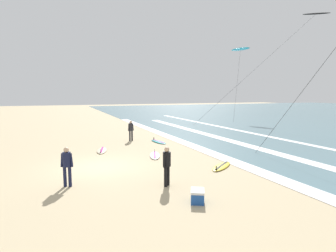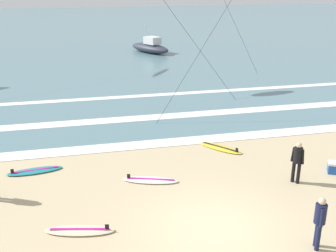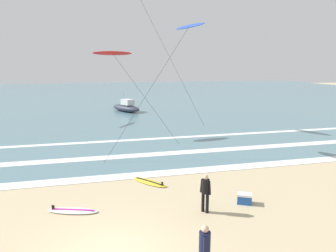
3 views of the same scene
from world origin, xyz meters
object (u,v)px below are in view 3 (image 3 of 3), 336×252
(surfboard_right_spare, at_px, (73,211))
(kite_blue_high_right, at_px, (189,27))
(surfer_mid_group, at_px, (205,190))
(offshore_boat, at_px, (126,107))
(cooler_box, at_px, (245,198))
(surfer_background_far, at_px, (205,247))
(kite_red_low_near, at_px, (113,54))
(surfboard_near_water, at_px, (150,182))

(surfboard_right_spare, height_order, kite_blue_high_right, kite_blue_high_right)
(surfer_mid_group, height_order, offshore_boat, offshore_boat)
(offshore_boat, relative_size, cooler_box, 7.14)
(cooler_box, bearing_deg, surfer_background_far, -129.52)
(surfer_mid_group, bearing_deg, kite_red_low_near, 99.48)
(kite_red_low_near, relative_size, offshore_boat, 1.31)
(surfboard_right_spare, bearing_deg, kite_red_low_near, 78.61)
(kite_blue_high_right, bearing_deg, surfboard_near_water, -124.24)
(offshore_boat, bearing_deg, cooler_box, -85.80)
(cooler_box, bearing_deg, kite_blue_high_right, 89.13)
(kite_blue_high_right, distance_m, cooler_box, 11.86)
(surfboard_right_spare, xyz_separation_m, cooler_box, (7.16, -0.95, 0.18))
(kite_blue_high_right, height_order, offshore_boat, kite_blue_high_right)
(surfboard_near_water, xyz_separation_m, kite_red_low_near, (-0.87, 11.24, 6.72))
(surfboard_near_water, distance_m, offshore_boat, 24.77)
(surfboard_right_spare, height_order, offshore_boat, offshore_boat)
(kite_red_low_near, xyz_separation_m, offshore_boat, (2.37, 13.48, -6.21))
(surfer_mid_group, distance_m, kite_blue_high_right, 11.83)
(surfer_background_far, xyz_separation_m, offshore_boat, (1.30, 32.06, -0.40))
(surfboard_near_water, height_order, offshore_boat, offshore_boat)
(surfboard_right_spare, xyz_separation_m, surfboard_near_water, (3.61, 2.32, 0.00))
(surfer_mid_group, relative_size, surfboard_near_water, 0.80)
(surfboard_right_spare, relative_size, surfboard_near_water, 1.08)
(surfboard_right_spare, xyz_separation_m, kite_blue_high_right, (7.29, 7.74, 8.24))
(surfer_background_far, height_order, surfboard_near_water, surfer_background_far)
(kite_red_low_near, height_order, kite_blue_high_right, kite_blue_high_right)
(surfer_background_far, height_order, offshore_boat, offshore_boat)
(surfboard_right_spare, bearing_deg, surfer_background_far, -52.84)
(kite_red_low_near, bearing_deg, surfboard_near_water, -85.57)
(surfer_mid_group, xyz_separation_m, surfer_background_far, (-1.42, -3.71, 0.00))
(kite_red_low_near, distance_m, cooler_box, 16.52)
(surfboard_right_spare, bearing_deg, surfboard_near_water, 32.80)
(offshore_boat, bearing_deg, surfboard_right_spare, -100.68)
(surfer_mid_group, distance_m, surfer_background_far, 3.97)
(surfer_background_far, height_order, cooler_box, surfer_background_far)
(kite_red_low_near, relative_size, kite_blue_high_right, 0.82)
(surfboard_near_water, bearing_deg, surfer_background_far, -88.47)
(surfboard_near_water, distance_m, kite_blue_high_right, 10.53)
(surfboard_near_water, relative_size, offshore_boat, 0.37)
(kite_red_low_near, bearing_deg, cooler_box, -73.05)
(surfer_background_far, relative_size, surfboard_near_water, 0.80)
(kite_blue_high_right, xyz_separation_m, offshore_boat, (-2.19, 19.31, -7.74))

